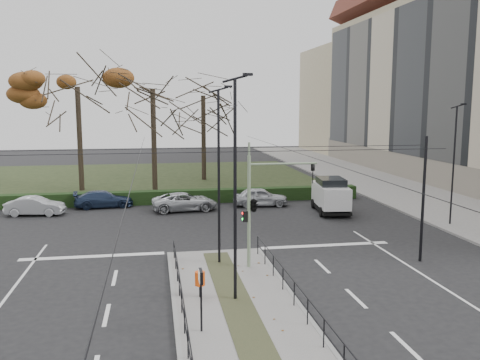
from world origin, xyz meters
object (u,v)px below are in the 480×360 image
at_px(traffic_light, 255,203).
at_px(streetlamp_median_far, 219,175).
at_px(parked_car_fourth, 185,202).
at_px(streetlamp_sidewalk, 454,164).
at_px(parked_car_fifth, 260,197).
at_px(streetlamp_median_near, 236,188).
at_px(bare_tree_center, 203,102).
at_px(info_panel, 201,283).
at_px(white_van, 331,194).
at_px(parked_car_second, 35,206).
at_px(litter_bin, 200,279).
at_px(parked_car_third, 104,199).
at_px(rust_tree, 77,87).
at_px(bare_tree_near, 153,97).

xyz_separation_m(traffic_light, streetlamp_median_far, (-1.52, 0.85, 1.19)).
bearing_deg(parked_car_fourth, streetlamp_median_far, 177.67).
xyz_separation_m(streetlamp_sidewalk, parked_car_fifth, (-10.30, 8.14, -3.21)).
relative_size(streetlamp_median_near, bare_tree_center, 0.77).
xyz_separation_m(info_panel, streetlamp_sidewalk, (16.61, 12.47, 2.14)).
bearing_deg(streetlamp_sidewalk, parked_car_fifth, 141.66).
bearing_deg(parked_car_fourth, traffic_light, -176.27).
xyz_separation_m(streetlamp_sidewalk, white_van, (-5.91, 5.19, -2.64)).
bearing_deg(streetlamp_median_far, parked_car_fifth, 70.45).
xyz_separation_m(traffic_light, white_van, (7.65, 11.38, -1.84)).
bearing_deg(parked_car_second, info_panel, -148.72).
bearing_deg(streetlamp_median_far, streetlamp_median_near, -89.73).
xyz_separation_m(streetlamp_median_near, parked_car_fifth, (4.76, 18.05, -3.73)).
xyz_separation_m(bare_tree_center, parked_car_fifth, (2.85, -13.59, -7.05)).
distance_m(streetlamp_median_far, bare_tree_center, 27.35).
height_order(litter_bin, info_panel, info_panel).
height_order(info_panel, parked_car_fifth, info_panel).
xyz_separation_m(streetlamp_sidewalk, parked_car_second, (-26.04, 7.59, -3.26)).
bearing_deg(parked_car_fifth, parked_car_fourth, 101.42).
bearing_deg(parked_car_third, streetlamp_sidewalk, -120.32).
height_order(info_panel, streetlamp_median_near, streetlamp_median_near).
height_order(parked_car_fourth, parked_car_fifth, parked_car_fifth).
xyz_separation_m(info_panel, parked_car_fourth, (0.68, 19.92, -1.12)).
bearing_deg(streetlamp_median_far, parked_car_second, 130.32).
height_order(streetlamp_median_near, rust_tree, rust_tree).
relative_size(streetlamp_median_far, parked_car_fifth, 2.02).
bearing_deg(parked_car_fourth, bare_tree_near, 7.32).
bearing_deg(streetlamp_sidewalk, parked_car_third, 156.15).
bearing_deg(parked_car_fourth, rust_tree, 34.59).
bearing_deg(traffic_light, streetlamp_median_far, 150.68).
relative_size(streetlamp_median_far, bare_tree_near, 0.71).
bearing_deg(info_panel, streetlamp_median_near, 58.88).
bearing_deg(bare_tree_center, rust_tree, -157.39).
bearing_deg(streetlamp_sidewalk, rust_tree, 144.79).
bearing_deg(parked_car_fourth, parked_car_third, 63.50).
distance_m(parked_car_third, bare_tree_center, 16.47).
relative_size(traffic_light, info_panel, 2.47).
distance_m(info_panel, streetlamp_median_far, 7.73).
relative_size(streetlamp_median_near, parked_car_fourth, 1.83).
height_order(parked_car_second, rust_tree, rust_tree).
distance_m(info_panel, streetlamp_sidewalk, 20.88).
relative_size(parked_car_third, parked_car_fifth, 1.04).
relative_size(streetlamp_median_near, streetlamp_sidewalk, 1.14).
bearing_deg(rust_tree, parked_car_second, -100.69).
bearing_deg(streetlamp_sidewalk, traffic_light, -155.49).
distance_m(parked_car_third, bare_tree_near, 10.57).
bearing_deg(parked_car_fourth, streetlamp_median_near, 176.74).
relative_size(parked_car_fourth, bare_tree_near, 0.40).
bearing_deg(parked_car_fourth, parked_car_fifth, -89.08).
xyz_separation_m(litter_bin, streetlamp_sidewalk, (16.37, 9.48, 3.04)).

